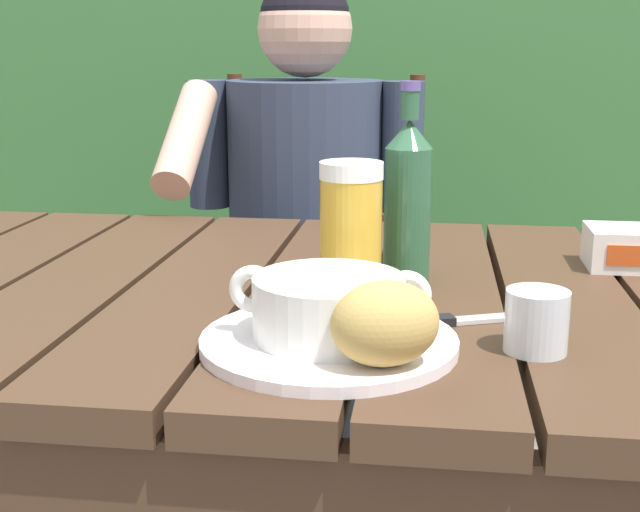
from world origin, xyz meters
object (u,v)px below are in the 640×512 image
object	(u,v)px
bread_roll	(385,324)
person_eating	(301,219)
beer_glass	(351,229)
table_knife	(451,321)
butter_tub	(633,248)
serving_plate	(329,342)
soup_bowl	(329,305)
water_glass_small	(536,321)
chair_near_diner	(316,297)
beer_bottle	(408,198)

from	to	relation	value
bread_roll	person_eating	bearing A→B (deg)	103.41
beer_glass	table_knife	bearing A→B (deg)	-40.35
table_knife	butter_tub	bearing A→B (deg)	48.01
person_eating	butter_tub	xyz separation A→B (m)	(0.54, -0.50, 0.08)
beer_glass	table_knife	size ratio (longest dim) A/B	1.15
bread_roll	beer_glass	distance (m)	0.27
person_eating	beer_glass	distance (m)	0.71
serving_plate	soup_bowl	world-z (taller)	soup_bowl
water_glass_small	chair_near_diner	bearing A→B (deg)	109.11
person_eating	beer_bottle	xyz separation A→B (m)	(0.23, -0.60, 0.16)
soup_bowl	butter_tub	distance (m)	0.53
table_knife	bread_roll	bearing A→B (deg)	-111.65
serving_plate	table_knife	size ratio (longest dim) A/B	1.85
water_glass_small	butter_tub	size ratio (longest dim) A/B	0.51
chair_near_diner	butter_tub	distance (m)	0.94
serving_plate	person_eating	bearing A→B (deg)	100.69
chair_near_diner	beer_glass	bearing A→B (deg)	-79.44
bread_roll	table_knife	world-z (taller)	bread_roll
soup_bowl	beer_bottle	distance (m)	0.29
person_eating	beer_bottle	distance (m)	0.67
chair_near_diner	person_eating	xyz separation A→B (m)	(-0.00, -0.20, 0.23)
bread_roll	table_knife	distance (m)	0.18
soup_bowl	beer_glass	world-z (taller)	beer_glass
beer_bottle	bread_roll	bearing A→B (deg)	-91.40
chair_near_diner	table_knife	bearing A→B (deg)	-73.85
person_eating	soup_bowl	size ratio (longest dim) A/B	5.84
serving_plate	beer_bottle	world-z (taller)	beer_bottle
soup_bowl	table_knife	size ratio (longest dim) A/B	1.44
beer_glass	water_glass_small	bearing A→B (deg)	-41.06
person_eating	water_glass_small	bearing A→B (deg)	-66.62
person_eating	bread_roll	size ratio (longest dim) A/B	9.67
beer_glass	soup_bowl	bearing A→B (deg)	-90.86
serving_plate	water_glass_small	bearing A→B (deg)	4.67
person_eating	beer_glass	world-z (taller)	person_eating
beer_bottle	water_glass_small	world-z (taller)	beer_bottle
beer_bottle	butter_tub	xyz separation A→B (m)	(0.31, 0.10, -0.08)
serving_plate	water_glass_small	size ratio (longest dim) A/B	4.14
chair_near_diner	beer_bottle	distance (m)	0.92
serving_plate	bread_roll	world-z (taller)	bread_roll
bread_roll	serving_plate	bearing A→B (deg)	130.60
water_glass_small	beer_bottle	bearing A→B (deg)	118.44
chair_near_diner	person_eating	distance (m)	0.31
serving_plate	table_knife	world-z (taller)	serving_plate
chair_near_diner	serving_plate	world-z (taller)	chair_near_diner
soup_bowl	person_eating	bearing A→B (deg)	100.69
serving_plate	butter_tub	distance (m)	0.53
soup_bowl	bread_roll	xyz separation A→B (m)	(0.06, -0.07, 0.01)
serving_plate	table_knife	bearing A→B (deg)	36.16
beer_glass	butter_tub	bearing A→B (deg)	25.31
table_knife	beer_bottle	bearing A→B (deg)	107.17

